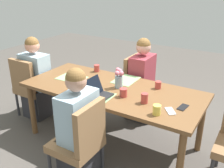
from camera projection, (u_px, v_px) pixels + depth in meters
ground_plane at (112, 140)px, 3.31m from camera, size 10.00×10.00×0.00m
dining_table at (112, 94)px, 3.05m from camera, size 2.12×0.93×0.74m
chair_near_left_near at (81, 140)px, 2.47m from camera, size 0.44×0.44×0.90m
person_near_left_near at (79, 132)px, 2.55m from camera, size 0.36×0.40×1.19m
chair_head_left_left_mid at (30, 85)px, 3.72m from camera, size 0.44×0.44×0.90m
person_head_left_left_mid at (37, 82)px, 3.73m from camera, size 0.40×0.36×1.19m
chair_far_left_far at (139, 84)px, 3.76m from camera, size 0.44×0.44×0.90m
person_far_left_far at (142, 84)px, 3.67m from camera, size 0.36×0.40×1.19m
flower_vase at (119, 79)px, 2.99m from camera, size 0.10×0.11×0.24m
placemat_near_left_near at (99, 98)px, 2.78m from camera, size 0.27×0.37×0.00m
placemat_head_left_left_mid at (72, 78)px, 3.32m from camera, size 0.37×0.28×0.00m
placemat_far_left_far at (126, 80)px, 3.25m from camera, size 0.26×0.36×0.00m
laptop_near_left_near at (96, 94)px, 2.76m from camera, size 0.22×0.32×0.20m
coffee_mug_near_left at (158, 85)px, 2.99m from camera, size 0.07×0.07×0.09m
coffee_mug_near_right at (144, 98)px, 2.65m from camera, size 0.07×0.07×0.11m
coffee_mug_centre_left at (97, 68)px, 3.53m from camera, size 0.07×0.07×0.09m
coffee_mug_centre_right at (123, 93)px, 2.79m from camera, size 0.08×0.08×0.09m
coffee_mug_far_left at (157, 110)px, 2.42m from camera, size 0.08×0.08×0.10m
phone_black at (183, 107)px, 2.57m from camera, size 0.09×0.16×0.01m
phone_silver at (170, 111)px, 2.50m from camera, size 0.15×0.16×0.01m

